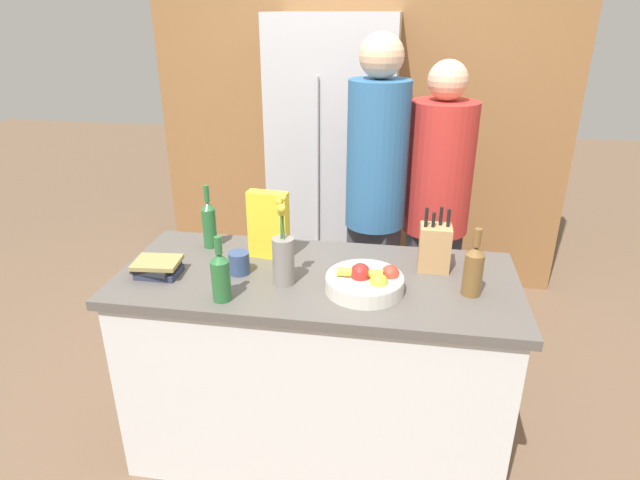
{
  "coord_description": "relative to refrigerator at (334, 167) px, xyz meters",
  "views": [
    {
      "loc": [
        0.33,
        -1.93,
        1.9
      ],
      "look_at": [
        0.0,
        0.09,
        1.01
      ],
      "focal_mm": 30.0,
      "sensor_mm": 36.0,
      "label": 1
    }
  ],
  "objects": [
    {
      "name": "book_stack",
      "position": [
        -0.52,
        -1.54,
        -0.02
      ],
      "size": [
        0.19,
        0.16,
        0.07
      ],
      "color": "#2D334C",
      "rests_on": "kitchen_island"
    },
    {
      "name": "person_in_blue",
      "position": [
        0.64,
        -0.65,
        0.0
      ],
      "size": [
        0.34,
        0.34,
        1.68
      ],
      "rotation": [
        0.0,
        0.0,
        0.2
      ],
      "color": "#383842",
      "rests_on": "ground_plane"
    },
    {
      "name": "cereal_box",
      "position": [
        -0.11,
        -1.29,
        0.1
      ],
      "size": [
        0.18,
        0.08,
        0.3
      ],
      "color": "yellow",
      "rests_on": "kitchen_island"
    },
    {
      "name": "knife_block",
      "position": [
        0.6,
        -1.3,
        0.05
      ],
      "size": [
        0.13,
        0.11,
        0.28
      ],
      "color": "tan",
      "rests_on": "kitchen_island"
    },
    {
      "name": "refrigerator",
      "position": [
        0.0,
        0.0,
        0.0
      ],
      "size": [
        0.77,
        0.62,
        1.88
      ],
      "color": "#B7B7BC",
      "rests_on": "ground_plane"
    },
    {
      "name": "bottle_wine",
      "position": [
        -0.19,
        -1.69,
        0.05
      ],
      "size": [
        0.07,
        0.07,
        0.26
      ],
      "color": "#286633",
      "rests_on": "kitchen_island"
    },
    {
      "name": "fruit_bowl",
      "position": [
        0.34,
        -1.54,
        -0.01
      ],
      "size": [
        0.3,
        0.3,
        0.11
      ],
      "color": "silver",
      "rests_on": "kitchen_island"
    },
    {
      "name": "coffee_mug",
      "position": [
        -0.19,
        -1.47,
        -0.01
      ],
      "size": [
        0.09,
        0.12,
        0.09
      ],
      "color": "#334770",
      "rests_on": "kitchen_island"
    },
    {
      "name": "person_at_sink",
      "position": [
        0.32,
        -0.78,
        0.09
      ],
      "size": [
        0.3,
        0.3,
        1.8
      ],
      "rotation": [
        0.0,
        0.0,
        -0.47
      ],
      "color": "#383842",
      "rests_on": "ground_plane"
    },
    {
      "name": "flower_vase",
      "position": [
        0.01,
        -1.53,
        0.07
      ],
      "size": [
        0.09,
        0.09,
        0.37
      ],
      "color": "gray",
      "rests_on": "kitchen_island"
    },
    {
      "name": "bottle_vinegar",
      "position": [
        -0.4,
        -1.23,
        0.06
      ],
      "size": [
        0.06,
        0.06,
        0.29
      ],
      "color": "#286633",
      "rests_on": "kitchen_island"
    },
    {
      "name": "back_wall_wood",
      "position": [
        0.13,
        0.36,
        0.36
      ],
      "size": [
        2.84,
        0.12,
        2.6
      ],
      "color": "olive",
      "rests_on": "ground_plane"
    },
    {
      "name": "ground_plane",
      "position": [
        0.13,
        -1.44,
        -0.94
      ],
      "size": [
        14.0,
        14.0,
        0.0
      ],
      "primitive_type": "plane",
      "color": "brown"
    },
    {
      "name": "bottle_oil",
      "position": [
        0.74,
        -1.5,
        0.06
      ],
      "size": [
        0.07,
        0.07,
        0.27
      ],
      "color": "brown",
      "rests_on": "kitchen_island"
    },
    {
      "name": "kitchen_island",
      "position": [
        0.13,
        -1.44,
        -0.49
      ],
      "size": [
        1.64,
        0.71,
        0.89
      ],
      "color": "silver",
      "rests_on": "ground_plane"
    }
  ]
}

